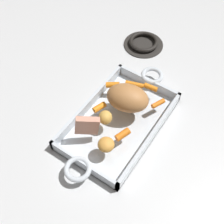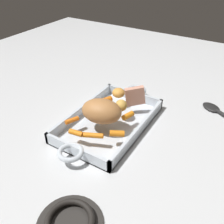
# 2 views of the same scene
# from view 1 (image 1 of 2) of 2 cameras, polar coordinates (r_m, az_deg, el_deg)

# --- Properties ---
(ground_plane) EXTENTS (2.15, 2.15, 0.00)m
(ground_plane) POSITION_cam_1_polar(r_m,az_deg,el_deg) (0.92, 1.36, -2.28)
(ground_plane) COLOR silver
(roasting_dish) EXTENTS (0.49, 0.24, 0.04)m
(roasting_dish) POSITION_cam_1_polar(r_m,az_deg,el_deg) (0.91, 1.37, -1.81)
(roasting_dish) COLOR silver
(roasting_dish) RESTS_ON ground_plane
(pork_roast) EXTENTS (0.12, 0.15, 0.08)m
(pork_roast) POSITION_cam_1_polar(r_m,az_deg,el_deg) (0.87, 3.18, 2.73)
(pork_roast) COLOR #B07440
(pork_roast) RESTS_ON roasting_dish
(roast_slice_thin) EXTENTS (0.06, 0.07, 0.08)m
(roast_slice_thin) POSITION_cam_1_polar(r_m,az_deg,el_deg) (0.82, -4.94, -2.68)
(roast_slice_thin) COLOR tan
(roast_slice_thin) RESTS_ON roasting_dish
(baby_carrot_center_left) EXTENTS (0.04, 0.05, 0.02)m
(baby_carrot_center_left) POSITION_cam_1_polar(r_m,az_deg,el_deg) (0.94, 0.15, 5.37)
(baby_carrot_center_left) COLOR orange
(baby_carrot_center_left) RESTS_ON roasting_dish
(baby_carrot_southeast) EXTENTS (0.05, 0.03, 0.02)m
(baby_carrot_southeast) POSITION_cam_1_polar(r_m,az_deg,el_deg) (0.91, 9.07, 1.66)
(baby_carrot_southeast) COLOR orange
(baby_carrot_southeast) RESTS_ON roasting_dish
(baby_carrot_long) EXTENTS (0.04, 0.06, 0.02)m
(baby_carrot_long) POSITION_cam_1_polar(r_m,az_deg,el_deg) (0.95, 4.44, 5.45)
(baby_carrot_long) COLOR orange
(baby_carrot_long) RESTS_ON roasting_dish
(baby_carrot_center_right) EXTENTS (0.05, 0.04, 0.02)m
(baby_carrot_center_right) POSITION_cam_1_polar(r_m,az_deg,el_deg) (0.83, 2.11, -4.44)
(baby_carrot_center_right) COLOR orange
(baby_carrot_center_right) RESTS_ON roasting_dish
(baby_carrot_northwest) EXTENTS (0.05, 0.03, 0.02)m
(baby_carrot_northwest) POSITION_cam_1_polar(r_m,az_deg,el_deg) (0.89, -2.50, 0.95)
(baby_carrot_northwest) COLOR orange
(baby_carrot_northwest) RESTS_ON roasting_dish
(baby_carrot_northeast) EXTENTS (0.02, 0.05, 0.02)m
(baby_carrot_northeast) POSITION_cam_1_polar(r_m,az_deg,el_deg) (0.95, 7.62, 4.83)
(baby_carrot_northeast) COLOR orange
(baby_carrot_northeast) RESTS_ON roasting_dish
(potato_whole) EXTENTS (0.06, 0.06, 0.04)m
(potato_whole) POSITION_cam_1_polar(r_m,az_deg,el_deg) (0.85, -1.32, -1.06)
(potato_whole) COLOR gold
(potato_whole) RESTS_ON roasting_dish
(potato_golden_small) EXTENTS (0.07, 0.07, 0.04)m
(potato_golden_small) POSITION_cam_1_polar(r_m,az_deg,el_deg) (0.81, -1.17, -6.43)
(potato_golden_small) COLOR gold
(potato_golden_small) RESTS_ON roasting_dish
(stove_burner_rear) EXTENTS (0.15, 0.15, 0.02)m
(stove_burner_rear) POSITION_cam_1_polar(r_m,az_deg,el_deg) (1.16, 6.23, 13.36)
(stove_burner_rear) COLOR #282623
(stove_burner_rear) RESTS_ON ground_plane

